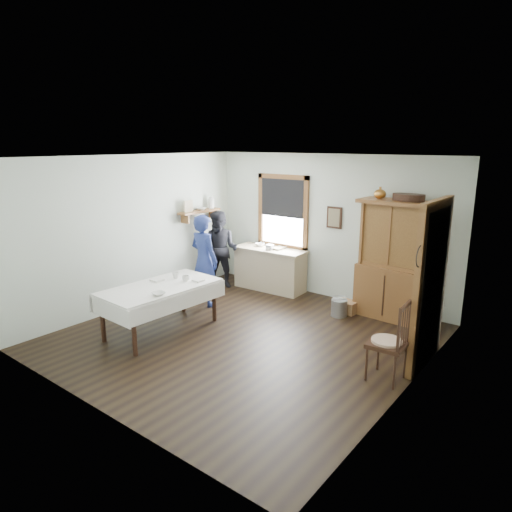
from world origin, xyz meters
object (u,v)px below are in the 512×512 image
object	(u,v)px
pail	(339,308)
figure_dark	(220,252)
china_hutch	(392,260)
spindle_chair	(388,340)
dining_table	(161,308)
work_counter	(270,269)
woman_blue	(204,264)
wicker_basket	(347,307)

from	to	relation	value
pail	figure_dark	size ratio (longest dim) A/B	0.20
china_hutch	spindle_chair	bearing A→B (deg)	-65.81
spindle_chair	figure_dark	bearing A→B (deg)	155.74
dining_table	spindle_chair	bearing A→B (deg)	11.78
dining_table	pail	world-z (taller)	dining_table
work_counter	dining_table	bearing A→B (deg)	-94.89
pail	figure_dark	bearing A→B (deg)	-179.56
china_hutch	dining_table	distance (m)	3.83
work_counter	figure_dark	size ratio (longest dim) A/B	1.01
woman_blue	figure_dark	bearing A→B (deg)	-59.06
china_hutch	pail	distance (m)	1.19
woman_blue	dining_table	bearing A→B (deg)	108.03
spindle_chair	pail	distance (m)	2.19
china_hutch	woman_blue	world-z (taller)	china_hutch
china_hutch	wicker_basket	world-z (taller)	china_hutch
pail	woman_blue	size ratio (longest dim) A/B	0.19
work_counter	china_hutch	world-z (taller)	china_hutch
dining_table	wicker_basket	distance (m)	3.19
pail	wicker_basket	xyz separation A→B (m)	(0.03, 0.24, -0.04)
pail	figure_dark	distance (m)	2.76
dining_table	woman_blue	xyz separation A→B (m)	(-0.31, 1.29, 0.40)
work_counter	wicker_basket	distance (m)	1.88
china_hutch	pail	world-z (taller)	china_hutch
china_hutch	dining_table	xyz separation A→B (m)	(-2.59, -2.75, -0.63)
spindle_chair	wicker_basket	xyz separation A→B (m)	(-1.45, 1.81, -0.42)
figure_dark	china_hutch	bearing A→B (deg)	-11.04
work_counter	figure_dark	bearing A→B (deg)	-153.92
spindle_chair	woman_blue	bearing A→B (deg)	167.09
figure_dark	spindle_chair	bearing A→B (deg)	-39.77
work_counter	figure_dark	xyz separation A→B (m)	(-0.89, -0.49, 0.31)
china_hutch	spindle_chair	size ratio (longest dim) A/B	1.90
work_counter	wicker_basket	world-z (taller)	work_counter
spindle_chair	pail	size ratio (longest dim) A/B	3.60
work_counter	woman_blue	bearing A→B (deg)	-108.62
wicker_basket	woman_blue	world-z (taller)	woman_blue
wicker_basket	woman_blue	bearing A→B (deg)	-151.51
china_hutch	wicker_basket	xyz separation A→B (m)	(-0.65, -0.24, -0.89)
pail	woman_blue	bearing A→B (deg)	-156.12
woman_blue	pail	bearing A→B (deg)	-151.56
wicker_basket	work_counter	bearing A→B (deg)	172.79
wicker_basket	figure_dark	size ratio (longest dim) A/B	0.25
work_counter	spindle_chair	size ratio (longest dim) A/B	1.40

